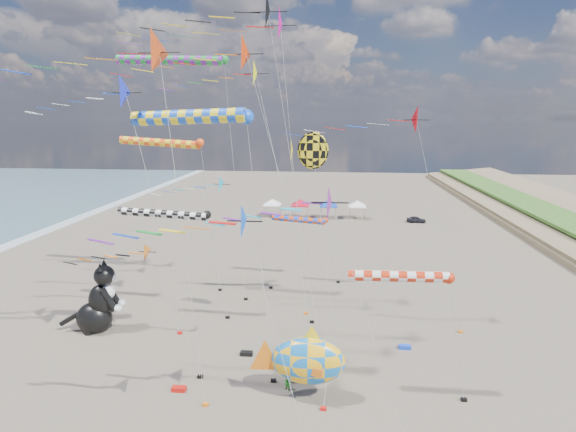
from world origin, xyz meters
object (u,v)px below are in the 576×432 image
Objects in this scene: fish_inflatable at (307,361)px; parked_car at (416,219)px; child_green at (288,383)px; cat_inflatable at (96,297)px; child_blue at (281,358)px; person_adult at (292,371)px.

fish_inflatable is 1.93× the size of parked_car.
child_green is 52.83m from parked_car.
cat_inflatable is 5.38× the size of child_blue.
parked_car is (16.66, 49.14, -0.30)m from person_adult.
person_adult reaches higher than child_blue.
child_blue is at bearing -24.57° from cat_inflatable.
fish_inflatable is 5.91× the size of child_green.
child_blue reaches higher than child_green.
cat_inflatable is 19.35m from fish_inflatable.
person_adult is 2.31m from child_blue.
cat_inflatable is 5.78× the size of child_green.
person_adult is at bearing 108.75° from child_green.
child_blue is at bearing 81.19° from person_adult.
cat_inflatable is 18.02m from child_green.
child_green is 3.08m from child_blue.
parked_car is at bearing 103.19° from child_green.
cat_inflatable reaches higher than person_adult.
fish_inflatable is 2.63m from child_green.
child_blue is at bearing 162.85° from parked_car.
cat_inflatable is 17.85m from person_adult.
cat_inflatable is 1.89× the size of parked_car.
fish_inflatable reaches higher than person_adult.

